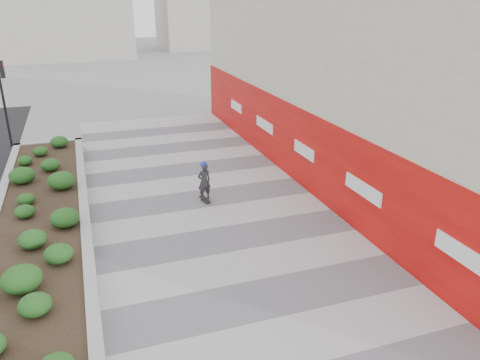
% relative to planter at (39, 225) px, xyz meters
% --- Properties ---
extents(ground, '(160.00, 160.00, 0.00)m').
position_rel_planter_xyz_m(ground, '(5.50, -7.00, -0.42)').
color(ground, gray).
rests_on(ground, ground).
extents(walkway, '(8.00, 36.00, 0.01)m').
position_rel_planter_xyz_m(walkway, '(5.50, -4.00, -0.41)').
color(walkway, '#A8A8AD').
rests_on(walkway, ground).
extents(building, '(6.04, 24.08, 8.00)m').
position_rel_planter_xyz_m(building, '(12.48, 1.98, 3.56)').
color(building, '#BFB7A3').
rests_on(building, ground).
extents(planter, '(3.00, 18.00, 0.90)m').
position_rel_planter_xyz_m(planter, '(0.00, 0.00, 0.00)').
color(planter, '#9E9EA0').
rests_on(planter, ground).
extents(traffic_signal_near, '(0.33, 0.28, 4.20)m').
position_rel_planter_xyz_m(traffic_signal_near, '(-1.73, 10.50, 2.34)').
color(traffic_signal_near, black).
rests_on(traffic_signal_near, ground).
extents(manhole_cover, '(0.44, 0.44, 0.01)m').
position_rel_planter_xyz_m(manhole_cover, '(6.00, -4.00, -0.42)').
color(manhole_cover, '#595654').
rests_on(manhole_cover, ground).
extents(skateboarder, '(0.55, 0.74, 1.53)m').
position_rel_planter_xyz_m(skateboarder, '(5.51, 0.98, 0.35)').
color(skateboarder, beige).
rests_on(skateboarder, ground).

